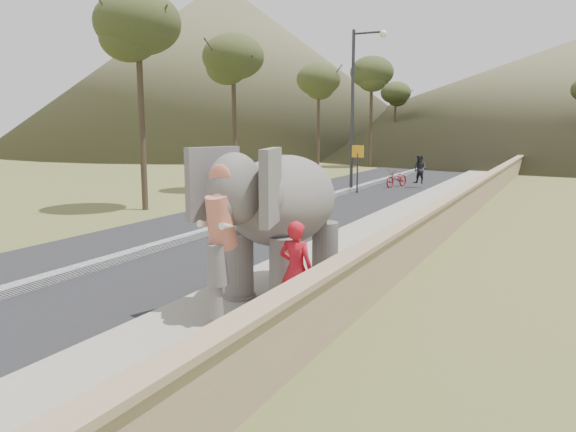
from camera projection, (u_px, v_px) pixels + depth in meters
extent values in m
plane|color=olive|center=(299.00, 287.00, 11.98)|extent=(160.00, 160.00, 0.00)
cube|color=black|center=(295.00, 209.00, 23.01)|extent=(7.00, 120.00, 0.03)
cube|color=black|center=(295.00, 206.00, 23.00)|extent=(0.35, 120.00, 0.22)
cube|color=#9E9687|center=(416.00, 216.00, 20.77)|extent=(3.00, 120.00, 0.15)
cube|color=tan|center=(463.00, 206.00, 19.96)|extent=(0.30, 120.00, 1.10)
cylinder|color=#2F3135|center=(352.00, 113.00, 28.06)|extent=(0.16, 0.16, 8.00)
cylinder|color=#2F3135|center=(369.00, 33.00, 27.09)|extent=(1.60, 0.10, 0.10)
sphere|color=#FFF2CC|center=(383.00, 34.00, 26.79)|extent=(0.36, 0.36, 0.36)
cylinder|color=#2D2D33|center=(357.00, 174.00, 27.92)|extent=(0.08, 0.08, 2.00)
cube|color=#F1A716|center=(358.00, 151.00, 27.74)|extent=(0.60, 0.05, 0.60)
cone|color=brown|center=(223.00, 67.00, 75.54)|extent=(60.00, 60.00, 22.00)
imported|color=#B0121F|center=(296.00, 270.00, 9.54)|extent=(0.62, 0.41, 1.70)
imported|color=maroon|center=(397.00, 178.00, 30.80)|extent=(1.18, 1.96, 0.97)
imported|color=black|center=(420.00, 169.00, 30.16)|extent=(0.90, 0.79, 1.56)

